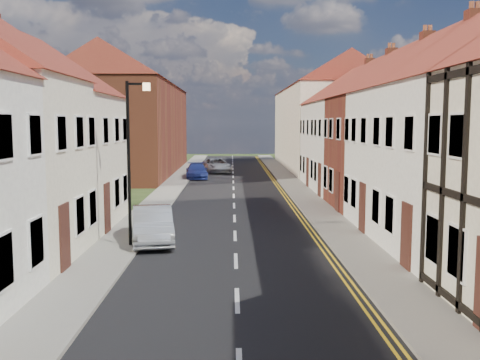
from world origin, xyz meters
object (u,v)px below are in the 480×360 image
object	(u,v)px
car_mid	(153,225)
car_distant	(217,165)
car_far	(197,171)
lamppost	(131,153)

from	to	relation	value
car_mid	car_distant	xyz separation A→B (m)	(1.70, 29.11, -0.02)
car_mid	car_far	bearing A→B (deg)	79.73
car_distant	lamppost	bearing A→B (deg)	-106.02
car_mid	car_far	size ratio (longest dim) A/B	0.98
car_far	car_distant	distance (m)	5.45
car_mid	car_distant	bearing A→B (deg)	76.77
lamppost	car_distant	xyz separation A→B (m)	(2.31, 30.00, -2.86)
car_far	lamppost	bearing A→B (deg)	-96.68
lamppost	car_far	distance (m)	24.96
lamppost	car_distant	bearing A→B (deg)	85.59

